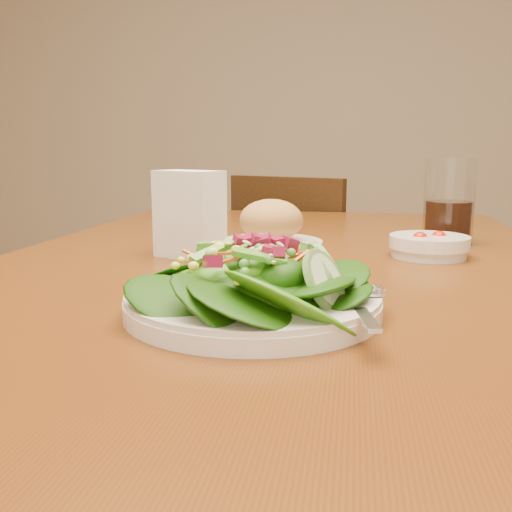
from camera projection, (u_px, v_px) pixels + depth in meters
The scene contains 7 objects.
dining_table at pixel (277, 324), 0.89m from camera, with size 0.90×1.40×0.75m.
chair_far at pixel (303, 301), 1.81m from camera, with size 0.51×0.51×0.84m.
salad_plate at pixel (262, 287), 0.59m from camera, with size 0.27×0.27×0.08m.
bread_plate at pixel (271, 230), 0.96m from camera, with size 0.17×0.17×0.09m.
tomato_bowl at pixel (429, 246), 0.91m from camera, with size 0.12×0.12×0.04m.
drinking_glass at pixel (449, 207), 1.03m from camera, with size 0.09×0.09×0.15m.
napkin_holder at pixel (189, 212), 0.90m from camera, with size 0.12×0.10×0.14m.
Camera 1 is at (0.11, -0.85, 0.92)m, focal length 40.00 mm.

